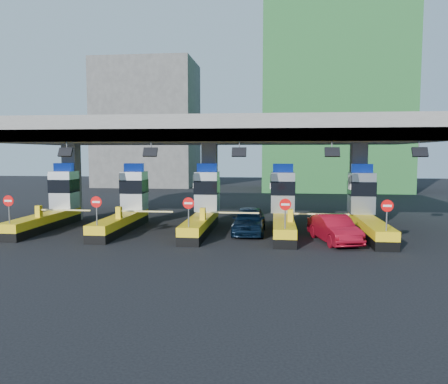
# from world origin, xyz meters

# --- Properties ---
(ground) EXTENTS (120.00, 120.00, 0.00)m
(ground) POSITION_xyz_m (0.00, 0.00, 0.00)
(ground) COLOR black
(ground) RESTS_ON ground
(toll_canopy) EXTENTS (28.00, 12.09, 7.00)m
(toll_canopy) POSITION_xyz_m (0.00, 2.87, 6.13)
(toll_canopy) COLOR slate
(toll_canopy) RESTS_ON ground
(toll_lane_far_left) EXTENTS (4.43, 8.00, 4.16)m
(toll_lane_far_left) POSITION_xyz_m (-10.00, 0.28, 1.40)
(toll_lane_far_left) COLOR black
(toll_lane_far_left) RESTS_ON ground
(toll_lane_left) EXTENTS (4.43, 8.00, 4.16)m
(toll_lane_left) POSITION_xyz_m (-5.00, 0.28, 1.40)
(toll_lane_left) COLOR black
(toll_lane_left) RESTS_ON ground
(toll_lane_center) EXTENTS (4.43, 8.00, 4.16)m
(toll_lane_center) POSITION_xyz_m (0.00, 0.28, 1.40)
(toll_lane_center) COLOR black
(toll_lane_center) RESTS_ON ground
(toll_lane_right) EXTENTS (4.43, 8.00, 4.16)m
(toll_lane_right) POSITION_xyz_m (5.00, 0.28, 1.40)
(toll_lane_right) COLOR black
(toll_lane_right) RESTS_ON ground
(toll_lane_far_right) EXTENTS (4.43, 8.00, 4.16)m
(toll_lane_far_right) POSITION_xyz_m (10.00, 0.28, 1.40)
(toll_lane_far_right) COLOR black
(toll_lane_far_right) RESTS_ON ground
(bg_building_scaffold) EXTENTS (18.00, 12.00, 28.00)m
(bg_building_scaffold) POSITION_xyz_m (12.00, 32.00, 14.00)
(bg_building_scaffold) COLOR #1E5926
(bg_building_scaffold) RESTS_ON ground
(bg_building_concrete) EXTENTS (14.00, 10.00, 18.00)m
(bg_building_concrete) POSITION_xyz_m (-14.00, 36.00, 9.00)
(bg_building_concrete) COLOR #4C4C49
(bg_building_concrete) RESTS_ON ground
(van) EXTENTS (1.94, 4.73, 1.61)m
(van) POSITION_xyz_m (2.95, -0.77, 0.80)
(van) COLOR black
(van) RESTS_ON ground
(red_car) EXTENTS (2.64, 4.79, 1.49)m
(red_car) POSITION_xyz_m (7.69, -2.90, 0.75)
(red_car) COLOR maroon
(red_car) RESTS_ON ground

